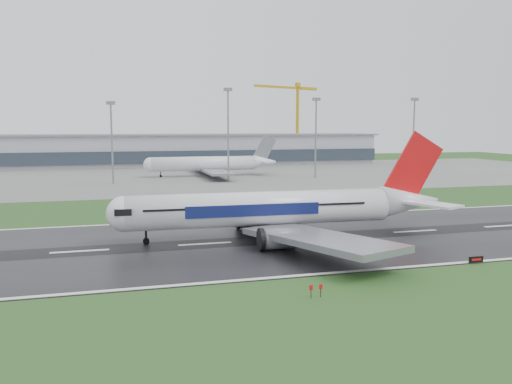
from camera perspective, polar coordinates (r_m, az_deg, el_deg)
name	(u,v)px	position (r m, az deg, el deg)	size (l,w,h in m)	color
ground	(205,244)	(87.85, -5.65, -5.75)	(520.00, 520.00, 0.00)	#21481A
runway	(205,244)	(87.83, -5.65, -5.72)	(400.00, 45.00, 0.10)	black
apron	(152,176)	(210.83, -11.34, 1.75)	(400.00, 130.00, 0.08)	slate
terminal	(144,151)	(270.09, -12.26, 4.49)	(240.00, 36.00, 15.00)	#9799A2
main_airliner	(284,187)	(91.18, 3.15, 0.53)	(60.69, 57.80, 17.92)	white
parked_airliner	(209,156)	(206.65, -5.17, 3.98)	(54.44, 50.68, 15.96)	white
tower_crane	(297,122)	(302.27, 4.58, 7.70)	(45.09, 2.46, 44.49)	#BD9013
runway_sign	(476,260)	(81.86, 23.07, -6.90)	(2.30, 0.26, 1.04)	black
floodmast_2	(112,145)	(184.55, -15.58, 5.05)	(0.64, 0.64, 27.02)	gray
floodmast_3	(228,136)	(188.71, -3.09, 6.15)	(0.64, 0.64, 32.28)	gray
floodmast_4	(316,140)	(198.71, 6.60, 5.73)	(0.64, 0.64, 29.27)	gray
floodmast_5	(413,138)	(217.75, 16.94, 5.67)	(0.64, 0.64, 29.82)	gray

